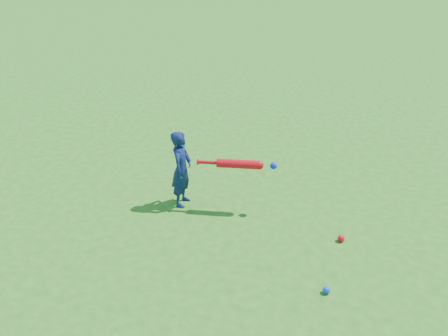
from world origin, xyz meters
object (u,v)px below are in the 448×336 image
Objects in this scene: child at (182,169)px; ground_ball_red at (341,238)px; ground_ball_blue at (326,290)px; bat_swing at (242,164)px.

ground_ball_red is (1.90, -0.28, -0.43)m from child.
bat_swing reaches higher than ground_ball_blue.
child is 12.27× the size of ground_ball_red.
ground_ball_blue is at bearing -56.52° from bat_swing.
bat_swing is (0.71, 0.06, 0.13)m from child.
child is at bearing 175.36° from bat_swing.
ground_ball_red reaches higher than ground_ball_blue.
ground_ball_blue is at bearing -123.13° from child.
bat_swing is at bearing -86.20° from child.
child is 1.97m from ground_ball_red.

